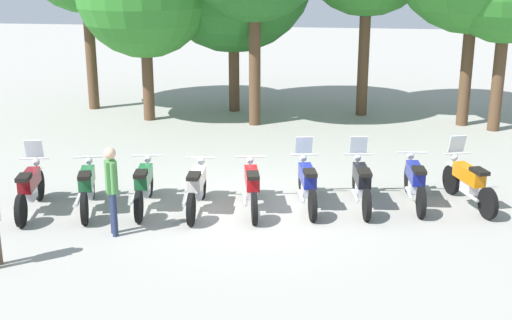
{
  "coord_description": "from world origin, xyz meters",
  "views": [
    {
      "loc": [
        1.87,
        -12.99,
        4.94
      ],
      "look_at": [
        0.0,
        0.5,
        0.9
      ],
      "focal_mm": 47.07,
      "sensor_mm": 36.0,
      "label": 1
    }
  ],
  "objects_px": {
    "motorcycle_3": "(197,187)",
    "motorcycle_6": "(361,182)",
    "motorcycle_2": "(144,185)",
    "person_1": "(112,184)",
    "motorcycle_0": "(30,187)",
    "motorcycle_4": "(252,186)",
    "motorcycle_1": "(87,186)",
    "motorcycle_7": "(415,181)",
    "motorcycle_5": "(307,183)",
    "motorcycle_8": "(468,181)"
  },
  "relations": [
    {
      "from": "motorcycle_3",
      "to": "motorcycle_6",
      "type": "height_order",
      "value": "motorcycle_6"
    },
    {
      "from": "motorcycle_2",
      "to": "person_1",
      "type": "bearing_deg",
      "value": 165.64
    },
    {
      "from": "motorcycle_6",
      "to": "motorcycle_3",
      "type": "bearing_deg",
      "value": 94.73
    },
    {
      "from": "motorcycle_6",
      "to": "motorcycle_0",
      "type": "bearing_deg",
      "value": 93.25
    },
    {
      "from": "motorcycle_4",
      "to": "person_1",
      "type": "distance_m",
      "value": 2.95
    },
    {
      "from": "motorcycle_2",
      "to": "motorcycle_4",
      "type": "distance_m",
      "value": 2.24
    },
    {
      "from": "motorcycle_3",
      "to": "motorcycle_4",
      "type": "height_order",
      "value": "same"
    },
    {
      "from": "motorcycle_1",
      "to": "motorcycle_7",
      "type": "xyz_separation_m",
      "value": [
        6.71,
        1.29,
        0.0
      ]
    },
    {
      "from": "motorcycle_0",
      "to": "motorcycle_3",
      "type": "relative_size",
      "value": 0.98
    },
    {
      "from": "motorcycle_3",
      "to": "person_1",
      "type": "height_order",
      "value": "person_1"
    },
    {
      "from": "motorcycle_4",
      "to": "motorcycle_6",
      "type": "distance_m",
      "value": 2.29
    },
    {
      "from": "motorcycle_1",
      "to": "motorcycle_3",
      "type": "bearing_deg",
      "value": -99.53
    },
    {
      "from": "motorcycle_2",
      "to": "motorcycle_4",
      "type": "xyz_separation_m",
      "value": [
        2.23,
        0.21,
        0.0
      ]
    },
    {
      "from": "motorcycle_4",
      "to": "motorcycle_2",
      "type": "bearing_deg",
      "value": 83.63
    },
    {
      "from": "motorcycle_0",
      "to": "motorcycle_7",
      "type": "xyz_separation_m",
      "value": [
        7.82,
        1.55,
        -0.01
      ]
    },
    {
      "from": "motorcycle_0",
      "to": "motorcycle_3",
      "type": "distance_m",
      "value": 3.4
    },
    {
      "from": "motorcycle_1",
      "to": "motorcycle_6",
      "type": "bearing_deg",
      "value": -96.51
    },
    {
      "from": "motorcycle_2",
      "to": "motorcycle_3",
      "type": "xyz_separation_m",
      "value": [
        1.12,
        0.01,
        0.0
      ]
    },
    {
      "from": "motorcycle_1",
      "to": "motorcycle_6",
      "type": "relative_size",
      "value": 0.97
    },
    {
      "from": "motorcycle_1",
      "to": "motorcycle_2",
      "type": "height_order",
      "value": "same"
    },
    {
      "from": "motorcycle_7",
      "to": "motorcycle_5",
      "type": "bearing_deg",
      "value": 97.2
    },
    {
      "from": "motorcycle_5",
      "to": "person_1",
      "type": "xyz_separation_m",
      "value": [
        -3.48,
        -2.03,
        0.48
      ]
    },
    {
      "from": "motorcycle_0",
      "to": "motorcycle_6",
      "type": "relative_size",
      "value": 0.99
    },
    {
      "from": "motorcycle_6",
      "to": "motorcycle_7",
      "type": "bearing_deg",
      "value": -82.64
    },
    {
      "from": "motorcycle_3",
      "to": "motorcycle_4",
      "type": "xyz_separation_m",
      "value": [
        1.11,
        0.2,
        0.0
      ]
    },
    {
      "from": "motorcycle_4",
      "to": "person_1",
      "type": "xyz_separation_m",
      "value": [
        -2.37,
        -1.69,
        0.49
      ]
    },
    {
      "from": "person_1",
      "to": "motorcycle_4",
      "type": "bearing_deg",
      "value": -174.07
    },
    {
      "from": "motorcycle_0",
      "to": "motorcycle_1",
      "type": "distance_m",
      "value": 1.15
    },
    {
      "from": "motorcycle_1",
      "to": "motorcycle_6",
      "type": "distance_m",
      "value": 5.67
    },
    {
      "from": "motorcycle_2",
      "to": "motorcycle_4",
      "type": "bearing_deg",
      "value": -93.82
    },
    {
      "from": "motorcycle_3",
      "to": "motorcycle_8",
      "type": "bearing_deg",
      "value": -83.26
    },
    {
      "from": "motorcycle_0",
      "to": "motorcycle_8",
      "type": "height_order",
      "value": "same"
    },
    {
      "from": "motorcycle_8",
      "to": "person_1",
      "type": "bearing_deg",
      "value": 91.38
    },
    {
      "from": "motorcycle_6",
      "to": "motorcycle_8",
      "type": "distance_m",
      "value": 2.26
    },
    {
      "from": "motorcycle_0",
      "to": "motorcycle_2",
      "type": "height_order",
      "value": "motorcycle_0"
    },
    {
      "from": "motorcycle_3",
      "to": "motorcycle_1",
      "type": "bearing_deg",
      "value": 92.67
    },
    {
      "from": "motorcycle_2",
      "to": "motorcycle_4",
      "type": "height_order",
      "value": "same"
    },
    {
      "from": "motorcycle_4",
      "to": "motorcycle_5",
      "type": "bearing_deg",
      "value": -84.72
    },
    {
      "from": "motorcycle_2",
      "to": "motorcycle_6",
      "type": "xyz_separation_m",
      "value": [
        4.47,
        0.72,
        0.01
      ]
    },
    {
      "from": "motorcycle_2",
      "to": "motorcycle_3",
      "type": "distance_m",
      "value": 1.12
    },
    {
      "from": "motorcycle_0",
      "to": "motorcycle_1",
      "type": "height_order",
      "value": "motorcycle_0"
    },
    {
      "from": "motorcycle_3",
      "to": "motorcycle_6",
      "type": "bearing_deg",
      "value": -82.32
    },
    {
      "from": "motorcycle_0",
      "to": "motorcycle_7",
      "type": "distance_m",
      "value": 7.98
    },
    {
      "from": "motorcycle_5",
      "to": "motorcycle_4",
      "type": "bearing_deg",
      "value": 95.4
    },
    {
      "from": "motorcycle_2",
      "to": "motorcycle_7",
      "type": "bearing_deg",
      "value": -88.82
    },
    {
      "from": "person_1",
      "to": "motorcycle_3",
      "type": "bearing_deg",
      "value": -159.72
    },
    {
      "from": "motorcycle_0",
      "to": "motorcycle_7",
      "type": "relative_size",
      "value": 0.98
    },
    {
      "from": "motorcycle_7",
      "to": "motorcycle_0",
      "type": "bearing_deg",
      "value": 96.56
    },
    {
      "from": "motorcycle_7",
      "to": "motorcycle_3",
      "type": "bearing_deg",
      "value": 98.11
    },
    {
      "from": "motorcycle_1",
      "to": "motorcycle_5",
      "type": "relative_size",
      "value": 0.98
    }
  ]
}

